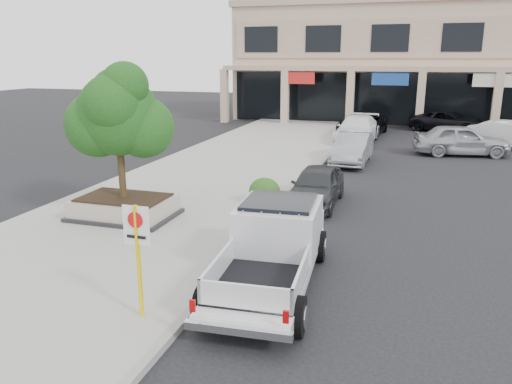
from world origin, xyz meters
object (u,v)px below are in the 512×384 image
(planter, at_px, (124,207))
(lot_car_a, at_px, (461,140))
(lot_car_b, at_px, (509,135))
(curb_car_a, at_px, (316,186))
(lot_car_d, at_px, (449,122))
(pickup_truck, at_px, (270,250))
(curb_car_c, at_px, (357,130))
(curb_car_b, at_px, (352,149))
(no_parking_sign, at_px, (138,246))
(curb_car_d, at_px, (362,124))
(planter_tree, at_px, (124,115))

(planter, xyz_separation_m, lot_car_a, (11.25, 15.25, 0.36))
(lot_car_a, distance_m, lot_car_b, 4.06)
(curb_car_a, relative_size, lot_car_d, 0.77)
(pickup_truck, bearing_deg, lot_car_a, 69.71)
(curb_car_c, height_order, lot_car_a, lot_car_a)
(pickup_truck, bearing_deg, lot_car_b, 65.11)
(curb_car_b, relative_size, lot_car_d, 0.85)
(lot_car_b, bearing_deg, no_parking_sign, 175.10)
(curb_car_c, bearing_deg, curb_car_d, 92.40)
(planter_tree, bearing_deg, no_parking_sign, -57.32)
(pickup_truck, distance_m, lot_car_d, 28.04)
(no_parking_sign, distance_m, curb_car_a, 9.46)
(lot_car_b, relative_size, lot_car_d, 0.91)
(pickup_truck, height_order, lot_car_b, pickup_truck)
(planter, height_order, no_parking_sign, no_parking_sign)
(curb_car_b, xyz_separation_m, lot_car_b, (8.13, 6.78, 0.05))
(planter, bearing_deg, lot_car_b, 52.34)
(lot_car_d, bearing_deg, curb_car_b, 175.84)
(planter, relative_size, curb_car_c, 0.57)
(pickup_truck, bearing_deg, no_parking_sign, -135.01)
(no_parking_sign, bearing_deg, lot_car_d, 76.08)
(lot_car_a, bearing_deg, lot_car_d, -9.30)
(curb_car_d, bearing_deg, planter, -98.87)
(curb_car_d, height_order, lot_car_d, curb_car_d)
(curb_car_c, height_order, lot_car_b, curb_car_c)
(pickup_truck, bearing_deg, curb_car_c, 87.08)
(planter, xyz_separation_m, pickup_truck, (5.77, -3.21, 0.43))
(no_parking_sign, bearing_deg, lot_car_b, 66.56)
(pickup_truck, distance_m, lot_car_b, 22.94)
(curb_car_a, height_order, lot_car_b, lot_car_b)
(planter, height_order, curb_car_a, curb_car_a)
(planter_tree, xyz_separation_m, lot_car_a, (11.11, 15.09, -2.58))
(curb_car_d, height_order, lot_car_a, lot_car_a)
(planter_tree, distance_m, curb_car_a, 7.03)
(pickup_truck, xyz_separation_m, curb_car_c, (-0.31, 20.91, -0.09))
(lot_car_a, bearing_deg, no_parking_sign, 150.28)
(planter, distance_m, curb_car_a, 6.68)
(curb_car_a, height_order, lot_car_a, lot_car_a)
(curb_car_a, height_order, lot_car_d, lot_car_d)
(pickup_truck, bearing_deg, curb_car_a, 88.19)
(no_parking_sign, bearing_deg, curb_car_a, 79.16)
(curb_car_b, xyz_separation_m, curb_car_c, (-0.45, 6.29, 0.08))
(curb_car_b, relative_size, lot_car_a, 0.91)
(curb_car_b, relative_size, lot_car_b, 0.94)
(pickup_truck, height_order, curb_car_d, pickup_truck)
(no_parking_sign, height_order, lot_car_a, no_parking_sign)
(planter_tree, height_order, lot_car_b, planter_tree)
(curb_car_d, bearing_deg, curb_car_c, -84.58)
(curb_car_c, height_order, lot_car_d, curb_car_c)
(planter_tree, xyz_separation_m, no_parking_sign, (3.63, -5.66, -1.78))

